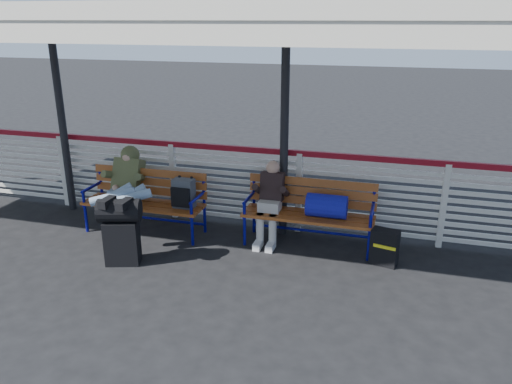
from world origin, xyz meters
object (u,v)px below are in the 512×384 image
(luggage_stack, at_px, (121,229))
(companion_person, at_px, (270,201))
(traveler_man, at_px, (123,191))
(bench_left, at_px, (155,195))
(bench_right, at_px, (317,206))
(suitcase_side, at_px, (384,247))

(luggage_stack, distance_m, companion_person, 2.05)
(traveler_man, distance_m, companion_person, 2.07)
(bench_left, xyz_separation_m, bench_right, (2.35, 0.18, 0.00))
(bench_right, xyz_separation_m, suitcase_side, (0.94, -0.31, -0.35))
(traveler_man, distance_m, suitcase_side, 3.63)
(traveler_man, bearing_deg, companion_person, 14.54)
(companion_person, distance_m, suitcase_side, 1.67)
(bench_left, relative_size, suitcase_side, 3.79)
(bench_right, relative_size, traveler_man, 1.10)
(companion_person, height_order, suitcase_side, companion_person)
(bench_right, bearing_deg, bench_left, -175.61)
(luggage_stack, relative_size, companion_person, 0.77)
(luggage_stack, xyz_separation_m, traveler_man, (-0.35, 0.69, 0.25))
(luggage_stack, xyz_separation_m, bench_left, (-0.04, 1.04, 0.10))
(traveler_man, bearing_deg, bench_left, 48.64)
(bench_left, xyz_separation_m, suitcase_side, (3.29, -0.13, -0.34))
(suitcase_side, bearing_deg, companion_person, -176.87)
(bench_left, bearing_deg, luggage_stack, -87.98)
(bench_left, distance_m, bench_right, 2.36)
(bench_right, relative_size, suitcase_side, 3.79)
(luggage_stack, height_order, suitcase_side, luggage_stack)
(suitcase_side, bearing_deg, luggage_stack, -150.75)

